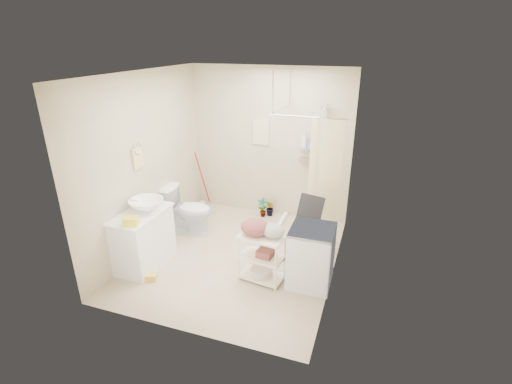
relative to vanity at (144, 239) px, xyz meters
The scene contains 23 objects.
floor 1.36m from the vanity, 26.90° to the left, with size 3.20×3.20×0.00m, color #C5B093.
ceiling 2.55m from the vanity, 26.90° to the left, with size 2.80×3.20×0.04m, color silver.
wall_back 2.63m from the vanity, 62.07° to the left, with size 2.80×0.04×2.60m, color #C0B595.
wall_front 1.78m from the vanity, 41.09° to the right, with size 2.80×0.04×2.60m, color #C0B595.
wall_left 1.10m from the vanity, 112.19° to the left, with size 0.04×3.20×2.60m, color #C0B595.
wall_right 2.78m from the vanity, 12.94° to the left, with size 0.04×3.20×2.60m, color #C0B595.
vanity is the anchor object (origin of this frame).
sink 0.49m from the vanity, 67.42° to the left, with size 0.47×0.47×0.16m, color white.
counter_basket 0.56m from the vanity, 73.25° to the right, with size 0.19×0.14×0.10m, color yellow.
floor_basket 0.54m from the vanity, 49.33° to the right, with size 0.24×0.18×0.13m, color gold.
toilet 1.06m from the vanity, 83.51° to the left, with size 0.45×0.78×0.80m, color silver.
mop 2.02m from the vanity, 93.19° to the left, with size 0.11×0.11×1.10m, color #9F0F17, non-canonical shape.
potted_plant_a 2.28m from the vanity, 60.76° to the left, with size 0.19×0.13×0.36m, color brown.
potted_plant_b 2.40m from the vanity, 58.92° to the left, with size 0.17×0.14×0.31m, color brown.
hanging_towel 2.63m from the vanity, 65.02° to the left, with size 0.28×0.03×0.42m, color beige.
towel_ring 1.16m from the vanity, 119.53° to the left, with size 0.04×0.22×0.34m, color #D9CD7C, non-canonical shape.
tp_holder 0.74m from the vanity, 107.39° to the left, with size 0.08×0.12×0.14m, color silver, non-canonical shape.
shower 2.67m from the vanity, 39.18° to the left, with size 1.10×1.10×2.10m, color white, non-canonical shape.
shampoo_bottle_a 2.95m from the vanity, 49.67° to the left, with size 0.10×0.10×0.26m, color silver.
shampoo_bottle_b 2.99m from the vanity, 48.24° to the left, with size 0.07×0.07×0.16m, color #4F68B1.
washing_machine 2.32m from the vanity, ahead, with size 0.55×0.57×0.80m, color silver.
laundry_rack 1.69m from the vanity, ahead, with size 0.57×0.34×0.79m, color white, non-canonical shape.
ironing_board 2.23m from the vanity, 13.85° to the left, with size 0.32×0.10×1.14m, color black, non-canonical shape.
Camera 1 is at (1.79, -4.36, 3.00)m, focal length 26.00 mm.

